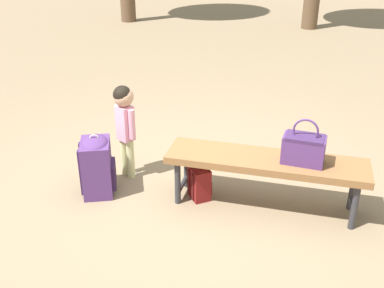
% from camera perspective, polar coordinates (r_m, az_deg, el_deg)
% --- Properties ---
extents(ground_plane, '(40.00, 40.00, 0.00)m').
position_cam_1_polar(ground_plane, '(4.11, 0.09, -5.68)').
color(ground_plane, '#7F6B51').
rests_on(ground_plane, ground).
extents(park_bench, '(1.64, 0.59, 0.45)m').
position_cam_1_polar(park_bench, '(3.74, 9.14, -2.48)').
color(park_bench, brown).
rests_on(park_bench, ground).
extents(handbag, '(0.33, 0.19, 0.37)m').
position_cam_1_polar(handbag, '(3.65, 13.65, -0.48)').
color(handbag, '#4C2D66').
rests_on(handbag, park_bench).
extents(child_standing, '(0.23, 0.18, 0.88)m').
position_cam_1_polar(child_standing, '(4.11, -8.33, 3.25)').
color(child_standing, '#CCCC8C').
rests_on(child_standing, ground).
extents(backpack_large, '(0.38, 0.41, 0.56)m').
position_cam_1_polar(backpack_large, '(4.03, -11.69, -2.42)').
color(backpack_large, '#4C2D66').
rests_on(backpack_large, ground).
extents(backpack_small, '(0.24, 0.24, 0.33)m').
position_cam_1_polar(backpack_small, '(3.92, 0.92, -4.58)').
color(backpack_small, maroon).
rests_on(backpack_small, ground).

